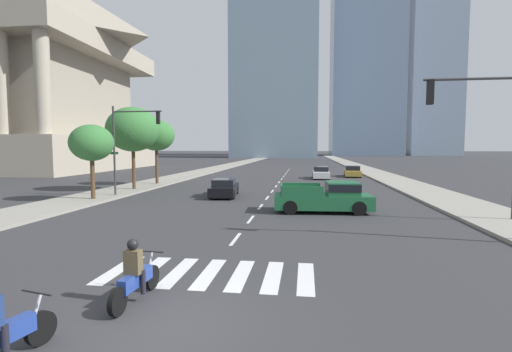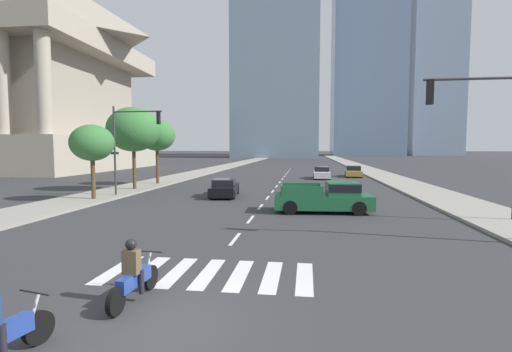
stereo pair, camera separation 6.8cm
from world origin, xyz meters
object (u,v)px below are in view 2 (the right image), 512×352
motorcycle_third (134,277)px  pickup_truck (328,198)px  street_tree_second (133,130)px  street_tree_third (157,135)px  traffic_signal_far (131,135)px  street_tree_nearest (92,143)px  traffic_signal_near (501,123)px  sedan_black_0 (225,188)px  sedan_gold_2 (353,172)px  sedan_white_1 (322,173)px

motorcycle_third → pickup_truck: bearing=-17.8°
street_tree_second → street_tree_third: (-0.00, 4.78, -0.33)m
traffic_signal_far → street_tree_nearest: 2.79m
traffic_signal_near → street_tree_third: bearing=-42.2°
street_tree_nearest → traffic_signal_far: bearing=52.7°
motorcycle_third → traffic_signal_near: traffic_signal_near is taller
street_tree_nearest → street_tree_second: 6.08m
traffic_signal_near → street_tree_second: street_tree_second is taller
motorcycle_third → traffic_signal_far: bearing=30.2°
pickup_truck → traffic_signal_near: (5.82, -5.93, 3.62)m
pickup_truck → sedan_black_0: size_ratio=1.12×
sedan_gold_2 → street_tree_nearest: bearing=-35.6°
traffic_signal_far → street_tree_nearest: size_ratio=1.29×
sedan_white_1 → street_tree_third: (-15.75, -9.54, 4.06)m
traffic_signal_far → street_tree_second: bearing=113.5°
motorcycle_third → traffic_signal_near: bearing=-54.2°
pickup_truck → sedan_gold_2: (4.53, 26.12, -0.22)m
pickup_truck → street_tree_nearest: bearing=168.0°
motorcycle_third → sedan_white_1: size_ratio=0.45×
traffic_signal_far → street_tree_third: 8.74m
pickup_truck → sedan_black_0: 9.13m
motorcycle_third → traffic_signal_near: (10.87, 6.76, 3.85)m
sedan_black_0 → sedan_white_1: 18.48m
sedan_black_0 → pickup_truck: bearing=-135.0°
sedan_black_0 → street_tree_third: bearing=42.4°
motorcycle_third → sedan_black_0: bearing=10.1°
street_tree_second → street_tree_third: street_tree_second is taller
street_tree_nearest → pickup_truck: bearing=-8.8°
sedan_white_1 → street_tree_nearest: bearing=-37.5°
sedan_black_0 → traffic_signal_near: (12.87, -11.72, 3.83)m
motorcycle_third → street_tree_third: size_ratio=0.35×
motorcycle_third → street_tree_nearest: street_tree_nearest is taller
pickup_truck → sedan_white_1: (0.55, 22.63, -0.19)m
street_tree_second → traffic_signal_near: bearing=-34.1°
sedan_white_1 → street_tree_second: 21.73m
sedan_gold_2 → traffic_signal_far: bearing=-35.8°
traffic_signal_far → street_tree_second: 4.18m
sedan_gold_2 → traffic_signal_near: 32.31m
traffic_signal_far → street_tree_third: (-1.65, 8.58, 0.27)m
sedan_black_0 → street_tree_nearest: (-8.14, -3.44, 3.24)m
pickup_truck → street_tree_second: street_tree_second is taller
motorcycle_third → street_tree_third: bearing=25.4°
motorcycle_third → sedan_gold_2: bearing=-10.0°
motorcycle_third → traffic_signal_far: 19.57m
sedan_white_1 → motorcycle_third: bearing=-8.7°
street_tree_nearest → sedan_white_1: bearing=52.2°
sedan_white_1 → sedan_gold_2: bearing=131.6°
sedan_gold_2 → traffic_signal_near: size_ratio=0.76×
motorcycle_third → traffic_signal_near: size_ratio=0.34×
sedan_gold_2 → street_tree_nearest: 31.06m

